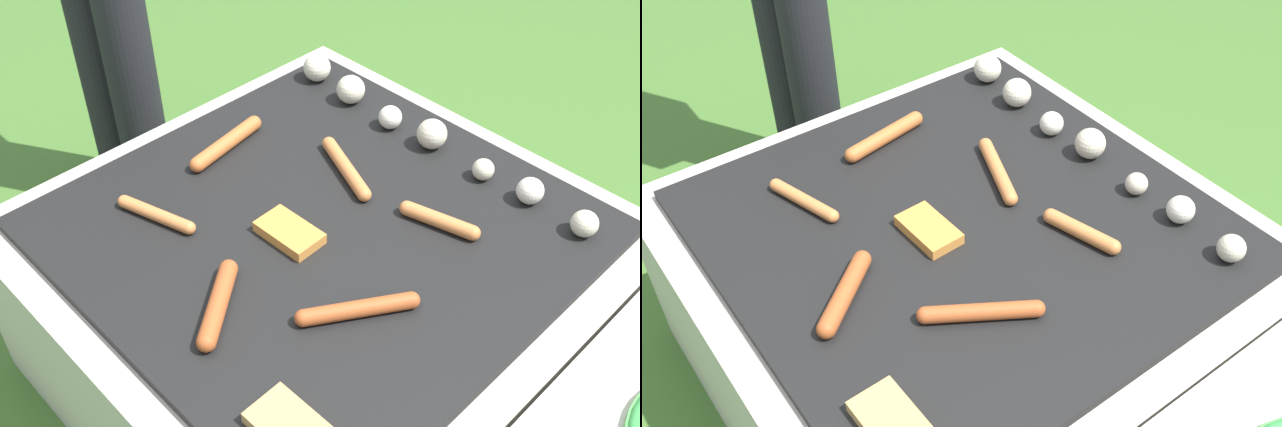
{
  "view_description": "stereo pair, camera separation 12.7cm",
  "coord_description": "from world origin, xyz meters",
  "views": [
    {
      "loc": [
        0.68,
        -0.66,
        1.27
      ],
      "look_at": [
        0.0,
        0.0,
        0.43
      ],
      "focal_mm": 42.0,
      "sensor_mm": 36.0,
      "label": 1
    },
    {
      "loc": [
        0.76,
        -0.56,
        1.27
      ],
      "look_at": [
        0.0,
        0.0,
        0.43
      ],
      "focal_mm": 42.0,
      "sensor_mm": 36.0,
      "label": 2
    }
  ],
  "objects": [
    {
      "name": "sausage_front_center",
      "position": [
        -0.06,
        0.13,
        0.42
      ],
      "size": [
        0.18,
        0.09,
        0.03
      ],
      "color": "#C6753D",
      "rests_on": "grill"
    },
    {
      "name": "bread_slice_right",
      "position": [
        0.27,
        -0.31,
        0.42
      ],
      "size": [
        0.12,
        0.07,
        0.02
      ],
      "color": "tan",
      "rests_on": "grill"
    },
    {
      "name": "grill",
      "position": [
        0.0,
        0.0,
        0.2
      ],
      "size": [
        0.9,
        0.9,
        0.41
      ],
      "color": "#B2AA9E",
      "rests_on": "ground_plane"
    },
    {
      "name": "sausage_front_right",
      "position": [
        0.19,
        -0.1,
        0.42
      ],
      "size": [
        0.12,
        0.17,
        0.03
      ],
      "color": "#A34C23",
      "rests_on": "grill"
    },
    {
      "name": "sausage_back_left",
      "position": [
        0.03,
        -0.25,
        0.42
      ],
      "size": [
        0.12,
        0.15,
        0.03
      ],
      "color": "#A34C23",
      "rests_on": "grill"
    },
    {
      "name": "mushroom_row",
      "position": [
        -0.06,
        0.3,
        0.43
      ],
      "size": [
        0.72,
        0.07,
        0.06
      ],
      "color": "beige",
      "rests_on": "grill"
    },
    {
      "name": "sausage_mid_left",
      "position": [
        0.15,
        0.14,
        0.42
      ],
      "size": [
        0.14,
        0.06,
        0.03
      ],
      "color": "#C6753D",
      "rests_on": "grill"
    },
    {
      "name": "sausage_back_right",
      "position": [
        -0.27,
        0.02,
        0.42
      ],
      "size": [
        0.06,
        0.19,
        0.03
      ],
      "color": "#B7602D",
      "rests_on": "grill"
    },
    {
      "name": "ground_plane",
      "position": [
        0.0,
        0.0,
        0.0
      ],
      "size": [
        14.0,
        14.0,
        0.0
      ],
      "primitive_type": "plane",
      "color": "#3D6628"
    },
    {
      "name": "sausage_mid_right",
      "position": [
        -0.2,
        -0.2,
        0.42
      ],
      "size": [
        0.16,
        0.06,
        0.02
      ],
      "color": "#C6753D",
      "rests_on": "grill"
    },
    {
      "name": "bread_slice_left",
      "position": [
        -0.01,
        -0.06,
        0.42
      ],
      "size": [
        0.11,
        0.07,
        0.02
      ],
      "color": "#D18438",
      "rests_on": "grill"
    }
  ]
}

